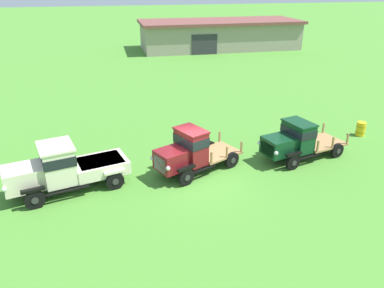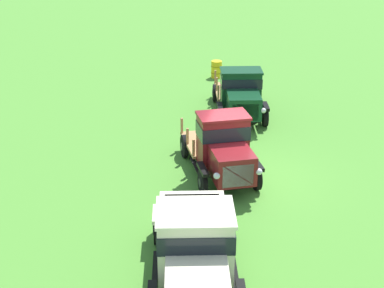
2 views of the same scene
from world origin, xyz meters
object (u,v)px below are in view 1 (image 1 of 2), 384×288
(vintage_truck_foreground_near, at_px, (63,167))
(vintage_truck_second_in_line, at_px, (189,152))
(farm_shed, at_px, (220,34))
(vintage_truck_midrow_center, at_px, (295,141))
(oil_drum_beside_row, at_px, (361,129))

(vintage_truck_foreground_near, distance_m, vintage_truck_second_in_line, 5.70)
(farm_shed, xyz_separation_m, vintage_truck_second_in_line, (-11.44, -33.00, -0.70))
(farm_shed, distance_m, vintage_truck_foreground_near, 37.48)
(vintage_truck_foreground_near, bearing_deg, vintage_truck_midrow_center, 3.10)
(farm_shed, bearing_deg, vintage_truck_second_in_line, -109.11)
(vintage_truck_second_in_line, bearing_deg, farm_shed, 70.89)
(vintage_truck_midrow_center, relative_size, oil_drum_beside_row, 6.00)
(vintage_truck_foreground_near, distance_m, oil_drum_beside_row, 16.95)
(vintage_truck_foreground_near, xyz_separation_m, oil_drum_beside_row, (16.73, 2.63, -0.70))
(vintage_truck_foreground_near, height_order, vintage_truck_second_in_line, vintage_truck_second_in_line)
(vintage_truck_midrow_center, bearing_deg, oil_drum_beside_row, 20.50)
(vintage_truck_foreground_near, distance_m, vintage_truck_midrow_center, 11.37)
(vintage_truck_second_in_line, relative_size, oil_drum_beside_row, 5.65)
(farm_shed, relative_size, vintage_truck_foreground_near, 3.75)
(farm_shed, distance_m, oil_drum_beside_row, 30.74)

